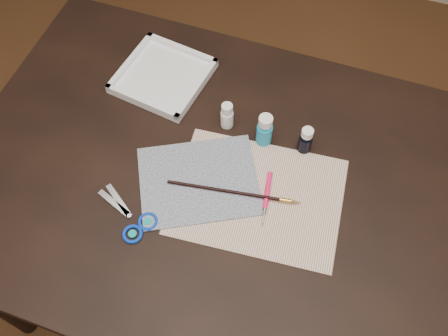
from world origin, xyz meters
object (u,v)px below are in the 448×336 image
(paint_bottle_navy, at_px, (306,140))
(scissors, at_px, (123,213))
(paper, at_px, (258,196))
(paint_bottle_cyan, at_px, (265,130))
(canvas, at_px, (199,181))
(palette_tray, at_px, (163,76))
(paint_bottle_white, at_px, (227,115))

(paint_bottle_navy, xyz_separation_m, scissors, (-0.35, -0.31, -0.04))
(paper, distance_m, paint_bottle_navy, 0.18)
(paint_bottle_cyan, height_order, scissors, paint_bottle_cyan)
(canvas, relative_size, scissors, 1.53)
(paper, height_order, paint_bottle_navy, paint_bottle_navy)
(paint_bottle_cyan, xyz_separation_m, scissors, (-0.24, -0.30, -0.04))
(paint_bottle_cyan, bearing_deg, scissors, -129.17)
(canvas, xyz_separation_m, palette_tray, (-0.20, 0.26, 0.01))
(canvas, bearing_deg, paint_bottle_cyan, 55.73)
(paper, distance_m, paint_bottle_cyan, 0.16)
(scissors, bearing_deg, paint_bottle_cyan, -108.54)
(canvas, height_order, palette_tray, palette_tray)
(paper, distance_m, canvas, 0.15)
(paper, xyz_separation_m, palette_tray, (-0.35, 0.26, 0.01))
(paint_bottle_cyan, relative_size, palette_tray, 0.43)
(palette_tray, bearing_deg, paint_bottle_cyan, -17.97)
(palette_tray, bearing_deg, scissors, -80.29)
(paint_bottle_navy, bearing_deg, palette_tray, 167.48)
(paper, height_order, paint_bottle_cyan, paint_bottle_cyan)
(palette_tray, bearing_deg, canvas, -52.59)
(paper, bearing_deg, paint_bottle_navy, 67.71)
(paper, relative_size, scissors, 2.15)
(paint_bottle_cyan, xyz_separation_m, palette_tray, (-0.31, 0.10, -0.03))
(paint_bottle_white, bearing_deg, scissors, -114.23)
(paint_bottle_white, bearing_deg, paint_bottle_cyan, -9.16)
(canvas, distance_m, scissors, 0.19)
(paper, bearing_deg, paint_bottle_cyan, 102.47)
(paper, height_order, canvas, canvas)
(paint_bottle_white, relative_size, palette_tray, 0.35)
(scissors, bearing_deg, canvas, -113.58)
(paper, distance_m, paint_bottle_white, 0.22)
(paint_bottle_navy, bearing_deg, canvas, -140.87)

